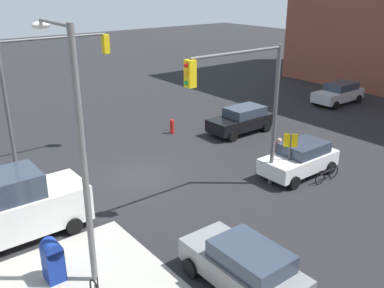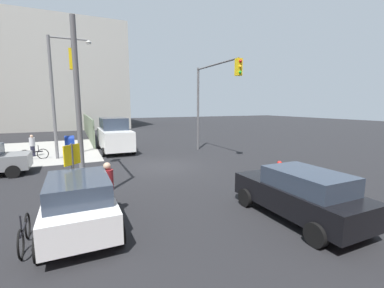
% 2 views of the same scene
% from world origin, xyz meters
% --- Properties ---
extents(ground_plane, '(120.00, 120.00, 0.00)m').
position_xyz_m(ground_plane, '(0.00, 0.00, 0.00)').
color(ground_plane, black).
extents(traffic_signal_nw_corner, '(5.16, 0.36, 6.50)m').
position_xyz_m(traffic_signal_nw_corner, '(-2.55, 4.50, 4.61)').
color(traffic_signal_nw_corner, '#59595B').
rests_on(traffic_signal_nw_corner, ground).
extents(traffic_signal_se_corner, '(5.82, 0.36, 6.50)m').
position_xyz_m(traffic_signal_se_corner, '(2.27, -4.50, 4.65)').
color(traffic_signal_se_corner, '#59595B').
rests_on(traffic_signal_se_corner, ground).
extents(street_lamp_corner, '(0.56, 2.68, 8.00)m').
position_xyz_m(street_lamp_corner, '(5.19, 5.43, 4.70)').
color(street_lamp_corner, slate).
rests_on(street_lamp_corner, ground).
extents(warning_sign_two_way, '(0.48, 0.48, 2.40)m').
position_xyz_m(warning_sign_two_way, '(-5.40, 4.79, 1.64)').
color(warning_sign_two_way, '#4C4C4C').
rests_on(warning_sign_two_way, ground).
extents(mailbox_blue, '(0.56, 0.64, 1.43)m').
position_xyz_m(mailbox_blue, '(6.20, 5.00, 0.76)').
color(mailbox_blue, navy).
rests_on(mailbox_blue, ground).
extents(fire_hydrant, '(0.26, 0.26, 0.94)m').
position_xyz_m(fire_hydrant, '(-5.00, -4.20, 0.49)').
color(fire_hydrant, red).
rests_on(fire_hydrant, ground).
extents(coupe_silver, '(4.47, 2.02, 1.62)m').
position_xyz_m(coupe_silver, '(-19.34, -1.92, 0.84)').
color(coupe_silver, '#B7BABF').
rests_on(coupe_silver, ground).
extents(coupe_white, '(4.08, 2.02, 1.62)m').
position_xyz_m(coupe_white, '(-6.39, 4.68, 0.84)').
color(coupe_white, white).
rests_on(coupe_white, ground).
extents(hatchback_gray, '(2.02, 4.15, 1.62)m').
position_xyz_m(hatchback_gray, '(1.76, 9.06, 0.84)').
color(hatchback_gray, slate).
rests_on(hatchback_gray, ground).
extents(coupe_black, '(4.33, 2.02, 1.62)m').
position_xyz_m(coupe_black, '(-8.56, -1.65, 0.84)').
color(coupe_black, black).
rests_on(coupe_black, ground).
extents(van_white_delivery, '(5.40, 2.32, 2.62)m').
position_xyz_m(van_white_delivery, '(6.53, 1.80, 1.28)').
color(van_white_delivery, white).
rests_on(van_white_delivery, ground).
extents(pedestrian_waiting, '(0.36, 0.36, 1.79)m').
position_xyz_m(pedestrian_waiting, '(-5.80, 3.80, 0.94)').
color(pedestrian_waiting, maroon).
rests_on(pedestrian_waiting, ground).
extents(bicycle_at_crosswalk, '(1.75, 0.05, 0.97)m').
position_xyz_m(bicycle_at_crosswalk, '(-6.80, 6.00, 0.35)').
color(bicycle_at_crosswalk, black).
rests_on(bicycle_at_crosswalk, ground).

